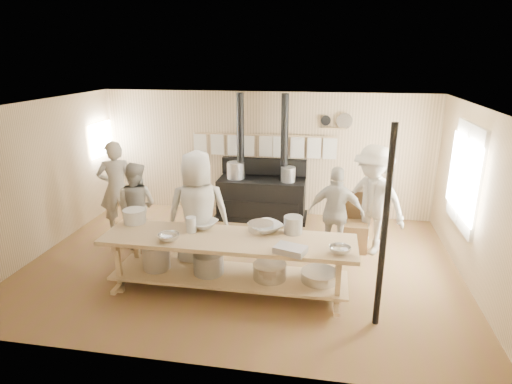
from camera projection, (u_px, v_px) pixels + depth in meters
ground at (242, 263)px, 7.14m from camera, size 7.00×7.00×0.00m
room_shell at (240, 169)px, 6.64m from camera, size 7.00×7.00×7.00m
window_right at (466, 176)px, 6.68m from camera, size 0.09×1.50×1.65m
left_opening at (101, 139)px, 9.09m from camera, size 0.00×0.90×0.90m
stove at (261, 194)px, 8.97m from camera, size 1.90×0.75×2.60m
towel_rail at (264, 143)px, 8.92m from camera, size 3.00×0.04×0.47m
back_wall_shelf at (337, 123)px, 8.57m from camera, size 0.63×0.14×0.32m
prep_table at (228, 259)px, 6.14m from camera, size 3.60×0.90×0.85m
support_post at (384, 230)px, 5.14m from camera, size 0.08×0.08×2.60m
cook_far_left at (116, 188)px, 8.06m from camera, size 0.79×0.69×1.82m
cook_left at (136, 206)px, 7.50m from camera, size 0.82×0.67×1.57m
cook_center at (198, 213)px, 6.58m from camera, size 1.09×0.85×1.97m
cook_right at (336, 213)px, 7.13m from camera, size 0.97×0.48×1.59m
cook_by_window at (372, 200)px, 7.27m from camera, size 1.42×1.25×1.91m
chair at (353, 233)px, 7.57m from camera, size 0.48×0.48×1.01m
bowl_white_a at (202, 224)px, 6.39m from camera, size 0.56×0.56×0.10m
bowl_steel_a at (169, 237)px, 5.93m from camera, size 0.43×0.43×0.09m
bowl_white_b at (265, 227)px, 6.25m from camera, size 0.66×0.66×0.11m
bowl_steel_b at (340, 250)px, 5.56m from camera, size 0.37×0.37×0.09m
roasting_pan at (290, 250)px, 5.56m from camera, size 0.46×0.37×0.09m
mixing_bowl_large at (261, 227)px, 6.26m from camera, size 0.42×0.42×0.12m
bucket_galv at (293, 225)px, 6.16m from camera, size 0.35×0.35×0.25m
deep_bowl_enamel at (134, 216)px, 6.55m from camera, size 0.38×0.38×0.21m
pitcher at (191, 225)px, 6.20m from camera, size 0.15×0.15×0.23m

